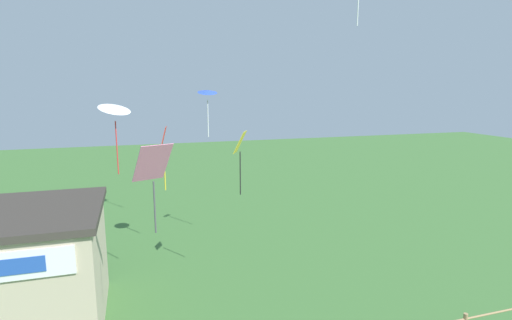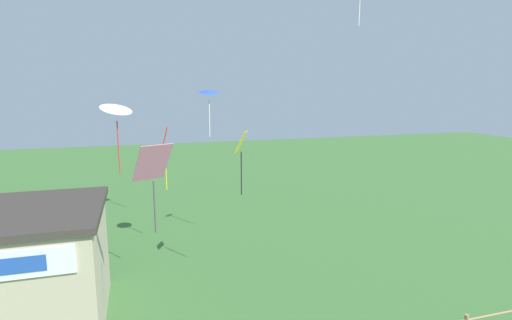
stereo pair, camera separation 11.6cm
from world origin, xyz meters
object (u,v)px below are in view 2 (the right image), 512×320
object	(u,v)px
seaside_building	(5,271)
kite_pink_diamond	(153,168)
kite_white_delta	(116,109)
kite_red_diamond	(165,146)
kite_blue_delta	(209,94)
kite_yellow_diamond	(241,150)

from	to	relation	value
seaside_building	kite_pink_diamond	bearing A→B (deg)	-34.39
seaside_building	kite_white_delta	world-z (taller)	kite_white_delta
kite_red_diamond	kite_blue_delta	bearing A→B (deg)	38.34
seaside_building	kite_pink_diamond	xyz separation A→B (m)	(5.13, -3.51, 4.09)
kite_yellow_diamond	kite_pink_diamond	distance (m)	6.03
kite_red_diamond	kite_yellow_diamond	distance (m)	3.20
seaside_building	kite_yellow_diamond	bearing A→B (deg)	7.14
kite_red_diamond	kite_white_delta	bearing A→B (deg)	147.08
kite_red_diamond	kite_yellow_diamond	size ratio (longest dim) A/B	0.97
seaside_building	kite_yellow_diamond	distance (m)	9.81
kite_yellow_diamond	kite_blue_delta	bearing A→B (deg)	111.89
kite_red_diamond	kite_yellow_diamond	bearing A→B (deg)	-10.44
kite_blue_delta	kite_white_delta	distance (m)	4.19
kite_blue_delta	kite_white_delta	size ratio (longest dim) A/B	0.72
kite_white_delta	kite_pink_diamond	distance (m)	6.70
kite_blue_delta	kite_red_diamond	xyz separation A→B (m)	(-2.21, -1.75, -2.12)
kite_red_diamond	kite_white_delta	xyz separation A→B (m)	(-1.90, 1.23, 1.48)
seaside_building	kite_blue_delta	xyz separation A→B (m)	(8.04, 3.45, 6.14)
kite_red_diamond	seaside_building	bearing A→B (deg)	-163.72
kite_blue_delta	kite_red_diamond	size ratio (longest dim) A/B	0.84
kite_yellow_diamond	kite_white_delta	size ratio (longest dim) A/B	0.88
seaside_building	kite_red_diamond	world-z (taller)	kite_red_diamond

